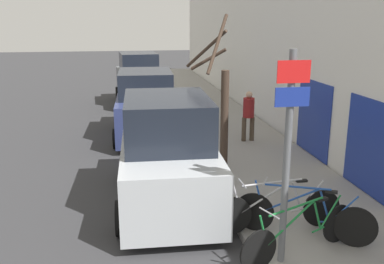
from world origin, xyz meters
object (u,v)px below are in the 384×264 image
Objects in this scene: parked_car_1 at (146,107)px; street_tree at (222,108)px; bicycle_0 at (301,233)px; bicycle_1 at (303,216)px; parked_car_2 at (139,81)px; parked_car_0 at (167,156)px; pedestrian_near at (249,113)px; signpost at (287,152)px; bicycle_2 at (278,209)px.

parked_car_1 is 4.54m from street_tree.
street_tree is (-0.35, 4.11, 1.23)m from bicycle_0.
bicycle_1 is 0.50× the size of parked_car_2.
street_tree is at bearing -84.66° from parked_car_2.
parked_car_1 reaches higher than bicycle_0.
parked_car_0 is 5.51m from parked_car_1.
pedestrian_near is 3.02m from street_tree.
pedestrian_near is at bearing 77.66° from signpost.
pedestrian_near is (1.12, 6.64, 0.51)m from bicycle_0.
parked_car_0 is at bearing 72.61° from bicycle_1.
bicycle_2 is (0.30, 0.99, -1.41)m from signpost.
bicycle_2 is 5.90m from pedestrian_near.
street_tree is (1.60, -4.18, 0.76)m from parked_car_1.
street_tree reaches higher than pedestrian_near.
signpost is 4.22m from street_tree.
bicycle_0 is 0.59m from bicycle_1.
bicycle_0 is at bearing -74.30° from parked_car_1.
signpost reaches higher than parked_car_2.
bicycle_0 is 0.49× the size of parked_car_0.
parked_car_0 is at bearing 42.15° from bicycle_2.
signpost is 1.47m from bicycle_0.
parked_car_1 is (-0.11, 5.51, -0.04)m from parked_car_0.
bicycle_2 is at bearing -17.16° from bicycle_0.
parked_car_2 is (-1.57, 14.11, -0.89)m from signpost.
signpost is at bearing -60.50° from parked_car_0.
parked_car_0 is (-2.11, 2.25, 0.49)m from bicycle_1.
bicycle_1 is 8.09m from parked_car_1.
pedestrian_near is (2.96, 3.86, -0.00)m from parked_car_0.
bicycle_2 is 0.53× the size of parked_car_1.
signpost is 1.47× the size of bicycle_0.
parked_car_2 reaches higher than bicycle_1.
bicycle_2 is 7.66m from parked_car_1.
street_tree is (-1.47, -2.53, 0.72)m from pedestrian_near.
pedestrian_near is at bearing -12.60° from bicycle_2.
bicycle_1 is at bearing 45.65° from signpost.
parked_car_1 is at bearing -93.96° from parked_car_2.
parked_car_0 is at bearing -93.27° from parked_car_2.
parked_car_1 reaches higher than bicycle_2.
street_tree reaches higher than bicycle_0.
signpost is 1.66m from bicycle_1.
parked_car_2 is (-0.09, 11.22, 0.02)m from parked_car_0.
bicycle_0 is at bearing -54.19° from parked_car_0.
bicycle_2 is 1.54× the size of pedestrian_near.
street_tree is (-0.29, 3.23, 1.21)m from bicycle_2.
bicycle_0 is at bearing -85.13° from street_tree.
signpost is 1.56× the size of bicycle_1.
street_tree reaches higher than parked_car_2.
bicycle_1 is at bearing -80.20° from street_tree.
parked_car_0 reaches higher than bicycle_1.
parked_car_2 is (-1.87, 13.12, 0.52)m from bicycle_2.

